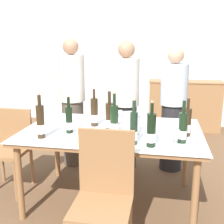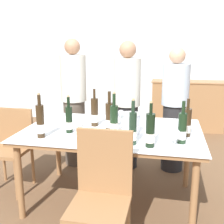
{
  "view_description": "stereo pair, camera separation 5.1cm",
  "coord_description": "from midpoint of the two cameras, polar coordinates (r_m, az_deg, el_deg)",
  "views": [
    {
      "loc": [
        0.47,
        -2.59,
        1.6
      ],
      "look_at": [
        0.0,
        0.0,
        0.95
      ],
      "focal_mm": 45.0,
      "sensor_mm": 36.0,
      "label": 1
    },
    {
      "loc": [
        0.52,
        -2.58,
        1.6
      ],
      "look_at": [
        0.0,
        0.0,
        0.95
      ],
      "focal_mm": 45.0,
      "sensor_mm": 36.0,
      "label": 2
    }
  ],
  "objects": [
    {
      "name": "wine_bottle_3",
      "position": [
        2.34,
        3.81,
        -3.38
      ],
      "size": [
        0.07,
        0.07,
        0.39
      ],
      "color": "#1E3323",
      "rests_on": "dining_table"
    },
    {
      "name": "chair_near_front",
      "position": [
        2.13,
        -2.37,
        -15.4
      ],
      "size": [
        0.42,
        0.42,
        0.99
      ],
      "color": "#996B42",
      "rests_on": "ground_plane"
    },
    {
      "name": "chair_left_end",
      "position": [
        3.32,
        -20.39,
        -6.02
      ],
      "size": [
        0.42,
        0.42,
        0.89
      ],
      "color": "#996B42",
      "rests_on": "ground_plane"
    },
    {
      "name": "wine_bottle_5",
      "position": [
        2.67,
        -9.25,
        -1.64
      ],
      "size": [
        0.07,
        0.07,
        0.36
      ],
      "color": "black",
      "rests_on": "dining_table"
    },
    {
      "name": "wine_bottle_4",
      "position": [
        2.87,
        -4.12,
        -0.22
      ],
      "size": [
        0.07,
        0.07,
        0.38
      ],
      "color": "#332314",
      "rests_on": "dining_table"
    },
    {
      "name": "back_wall",
      "position": [
        5.68,
        5.41,
        11.69
      ],
      "size": [
        8.0,
        0.1,
        2.8
      ],
      "color": "silver",
      "rests_on": "ground_plane"
    },
    {
      "name": "wine_glass_0",
      "position": [
        2.58,
        -7.62,
        -2.76
      ],
      "size": [
        0.08,
        0.08,
        0.14
      ],
      "color": "white",
      "rests_on": "dining_table"
    },
    {
      "name": "person_guest_left",
      "position": [
        3.58,
        2.41,
        1.15
      ],
      "size": [
        0.33,
        0.33,
        1.63
      ],
      "color": "#262628",
      "rests_on": "ground_plane"
    },
    {
      "name": "wine_bottle_8",
      "position": [
        2.64,
        14.48,
        -2.14
      ],
      "size": [
        0.07,
        0.07,
        0.35
      ],
      "color": "#332314",
      "rests_on": "dining_table"
    },
    {
      "name": "wine_bottle_7",
      "position": [
        2.44,
        13.6,
        -3.25
      ],
      "size": [
        0.07,
        0.07,
        0.37
      ],
      "color": "black",
      "rests_on": "dining_table"
    },
    {
      "name": "wine_bottle_6",
      "position": [
        2.58,
        -14.86,
        -2.04
      ],
      "size": [
        0.07,
        0.07,
        0.41
      ],
      "color": "#332314",
      "rests_on": "dining_table"
    },
    {
      "name": "wine_glass_2",
      "position": [
        2.38,
        12.31,
        -4.37
      ],
      "size": [
        0.08,
        0.08,
        0.14
      ],
      "color": "white",
      "rests_on": "dining_table"
    },
    {
      "name": "wine_bottle_2",
      "position": [
        2.3,
        7.35,
        -3.86
      ],
      "size": [
        0.08,
        0.08,
        0.38
      ],
      "color": "black",
      "rests_on": "dining_table"
    },
    {
      "name": "person_host",
      "position": [
        3.71,
        -8.41,
        1.67
      ],
      "size": [
        0.33,
        0.33,
        1.66
      ],
      "color": "#51473D",
      "rests_on": "ground_plane"
    },
    {
      "name": "wine_glass_1",
      "position": [
        2.97,
        1.22,
        -0.46
      ],
      "size": [
        0.08,
        0.08,
        0.14
      ],
      "color": "white",
      "rests_on": "dining_table"
    },
    {
      "name": "wine_bottle_0",
      "position": [
        2.69,
        -1.07,
        -1.14
      ],
      "size": [
        0.07,
        0.07,
        0.39
      ],
      "color": "#332314",
      "rests_on": "dining_table"
    },
    {
      "name": "wine_bottle_1",
      "position": [
        2.58,
        -0.09,
        -1.79
      ],
      "size": [
        0.08,
        0.08,
        0.4
      ],
      "color": "black",
      "rests_on": "dining_table"
    },
    {
      "name": "sideboard_cabinet",
      "position": [
        5.5,
        14.2,
        1.38
      ],
      "size": [
        1.34,
        0.46,
        0.92
      ],
      "color": "#996B42",
      "rests_on": "ground_plane"
    },
    {
      "name": "person_guest_right",
      "position": [
        3.59,
        11.88,
        0.22
      ],
      "size": [
        0.33,
        0.33,
        1.56
      ],
      "color": "#262628",
      "rests_on": "ground_plane"
    },
    {
      "name": "dining_table",
      "position": [
        2.78,
        -0.52,
        -4.95
      ],
      "size": [
        1.73,
        1.11,
        0.77
      ],
      "color": "#996B42",
      "rests_on": "ground_plane"
    },
    {
      "name": "ice_bucket",
      "position": [
        2.65,
        3.29,
        -2.13
      ],
      "size": [
        0.19,
        0.19,
        0.19
      ],
      "color": "silver",
      "rests_on": "dining_table"
    },
    {
      "name": "ground_plane",
      "position": [
        3.08,
        -0.49,
        -17.48
      ],
      "size": [
        12.0,
        12.0,
        0.0
      ],
      "primitive_type": "plane",
      "color": "brown"
    }
  ]
}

